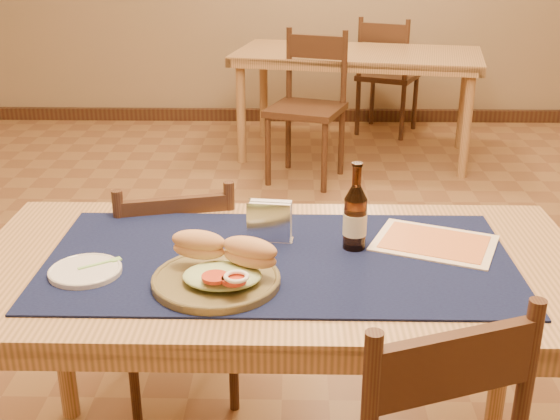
{
  "coord_description": "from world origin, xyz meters",
  "views": [
    {
      "loc": [
        0.04,
        -2.43,
        1.55
      ],
      "look_at": [
        0.0,
        -0.7,
        0.85
      ],
      "focal_mm": 45.0,
      "sensor_mm": 36.0,
      "label": 1
    }
  ],
  "objects_px": {
    "main_table": "(279,288)",
    "napkin_holder": "(269,222)",
    "back_table": "(358,63)",
    "beer_bottle": "(355,217)",
    "chair_main_far": "(177,285)",
    "sandwich_plate": "(219,272)"
  },
  "relations": [
    {
      "from": "main_table",
      "to": "napkin_holder",
      "type": "xyz_separation_m",
      "value": [
        -0.03,
        0.11,
        0.14
      ]
    },
    {
      "from": "back_table",
      "to": "beer_bottle",
      "type": "distance_m",
      "value": 3.25
    },
    {
      "from": "main_table",
      "to": "napkin_holder",
      "type": "distance_m",
      "value": 0.18
    },
    {
      "from": "chair_main_far",
      "to": "beer_bottle",
      "type": "bearing_deg",
      "value": -34.22
    },
    {
      "from": "napkin_holder",
      "to": "back_table",
      "type": "bearing_deg",
      "value": 80.97
    },
    {
      "from": "back_table",
      "to": "beer_bottle",
      "type": "relative_size",
      "value": 7.6
    },
    {
      "from": "main_table",
      "to": "napkin_holder",
      "type": "relative_size",
      "value": 12.14
    },
    {
      "from": "back_table",
      "to": "beer_bottle",
      "type": "xyz_separation_m",
      "value": [
        -0.28,
        -3.23,
        0.18
      ]
    },
    {
      "from": "beer_bottle",
      "to": "napkin_holder",
      "type": "bearing_deg",
      "value": 169.28
    },
    {
      "from": "main_table",
      "to": "napkin_holder",
      "type": "height_order",
      "value": "napkin_holder"
    },
    {
      "from": "main_table",
      "to": "chair_main_far",
      "type": "height_order",
      "value": "chair_main_far"
    },
    {
      "from": "back_table",
      "to": "napkin_holder",
      "type": "bearing_deg",
      "value": -99.03
    },
    {
      "from": "chair_main_far",
      "to": "sandwich_plate",
      "type": "xyz_separation_m",
      "value": [
        0.21,
        -0.59,
        0.35
      ]
    },
    {
      "from": "chair_main_far",
      "to": "back_table",
      "type": "bearing_deg",
      "value": 73.77
    },
    {
      "from": "back_table",
      "to": "sandwich_plate",
      "type": "bearing_deg",
      "value": -100.16
    },
    {
      "from": "main_table",
      "to": "sandwich_plate",
      "type": "xyz_separation_m",
      "value": [
        -0.14,
        -0.14,
        0.12
      ]
    },
    {
      "from": "main_table",
      "to": "chair_main_far",
      "type": "bearing_deg",
      "value": 128.53
    },
    {
      "from": "main_table",
      "to": "sandwich_plate",
      "type": "relative_size",
      "value": 5.15
    },
    {
      "from": "main_table",
      "to": "back_table",
      "type": "xyz_separation_m",
      "value": [
        0.48,
        3.3,
        0.0
      ]
    },
    {
      "from": "back_table",
      "to": "beer_bottle",
      "type": "bearing_deg",
      "value": -94.94
    },
    {
      "from": "sandwich_plate",
      "to": "beer_bottle",
      "type": "relative_size",
      "value": 1.31
    },
    {
      "from": "back_table",
      "to": "napkin_holder",
      "type": "xyz_separation_m",
      "value": [
        -0.51,
        -3.19,
        0.14
      ]
    }
  ]
}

